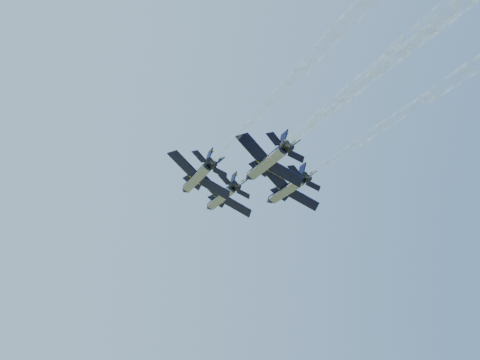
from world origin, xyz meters
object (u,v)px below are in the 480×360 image
object	(u,v)px
jet_right	(286,190)
jet_left	(197,178)
jet_slot	(267,163)
jet_lead	(221,197)

from	to	relation	value
jet_right	jet_left	bearing A→B (deg)	179.95
jet_right	jet_slot	world-z (taller)	same
jet_right	jet_slot	bearing A→B (deg)	-129.97
jet_lead	jet_right	world-z (taller)	same
jet_lead	jet_slot	bearing A→B (deg)	-88.23
jet_left	jet_right	bearing A→B (deg)	-0.05
jet_left	jet_right	distance (m)	18.41
jet_left	jet_right	size ratio (longest dim) A/B	1.00
jet_right	jet_slot	distance (m)	14.94
jet_right	jet_slot	size ratio (longest dim) A/B	1.00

